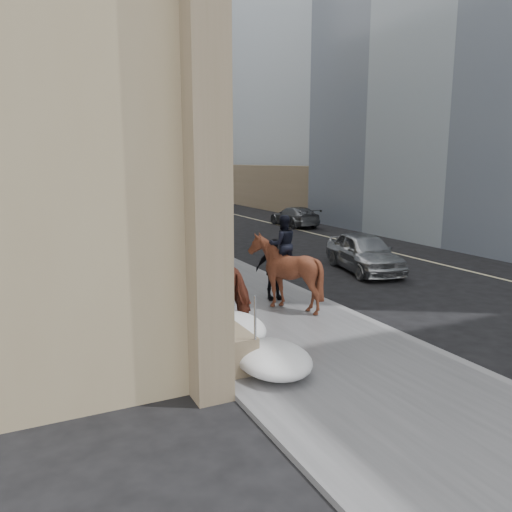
{
  "coord_description": "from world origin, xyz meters",
  "views": [
    {
      "loc": [
        -5.88,
        -10.56,
        4.41
      ],
      "look_at": [
        0.25,
        2.24,
        1.7
      ],
      "focal_mm": 35.0,
      "sensor_mm": 36.0,
      "label": 1
    }
  ],
  "objects_px": {
    "pedestrian": "(273,269)",
    "car_grey": "(294,216)",
    "car_silver": "(364,252)",
    "mounted_horse_right": "(284,269)",
    "mounted_horse_left": "(221,281)"
  },
  "relations": [
    {
      "from": "pedestrian",
      "to": "car_grey",
      "type": "xyz_separation_m",
      "value": [
        10.02,
        16.08,
        -0.42
      ]
    },
    {
      "from": "mounted_horse_left",
      "to": "mounted_horse_right",
      "type": "xyz_separation_m",
      "value": [
        2.17,
        0.41,
        0.03
      ]
    },
    {
      "from": "mounted_horse_right",
      "to": "pedestrian",
      "type": "xyz_separation_m",
      "value": [
        0.17,
        1.01,
        -0.22
      ]
    },
    {
      "from": "mounted_horse_right",
      "to": "pedestrian",
      "type": "bearing_deg",
      "value": -88.09
    },
    {
      "from": "car_silver",
      "to": "mounted_horse_left",
      "type": "bearing_deg",
      "value": -140.41
    },
    {
      "from": "mounted_horse_left",
      "to": "pedestrian",
      "type": "distance_m",
      "value": 2.74
    },
    {
      "from": "mounted_horse_right",
      "to": "mounted_horse_left",
      "type": "bearing_deg",
      "value": 22.14
    },
    {
      "from": "pedestrian",
      "to": "car_grey",
      "type": "height_order",
      "value": "pedestrian"
    },
    {
      "from": "mounted_horse_left",
      "to": "car_grey",
      "type": "distance_m",
      "value": 21.43
    },
    {
      "from": "car_silver",
      "to": "car_grey",
      "type": "distance_m",
      "value": 14.37
    },
    {
      "from": "mounted_horse_left",
      "to": "pedestrian",
      "type": "xyz_separation_m",
      "value": [
        2.34,
        1.42,
        -0.19
      ]
    },
    {
      "from": "mounted_horse_right",
      "to": "car_grey",
      "type": "xyz_separation_m",
      "value": [
        10.19,
        17.09,
        -0.63
      ]
    },
    {
      "from": "mounted_horse_left",
      "to": "car_silver",
      "type": "relative_size",
      "value": 0.62
    },
    {
      "from": "mounted_horse_left",
      "to": "mounted_horse_right",
      "type": "distance_m",
      "value": 2.21
    },
    {
      "from": "car_silver",
      "to": "mounted_horse_right",
      "type": "bearing_deg",
      "value": -135.16
    }
  ]
}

